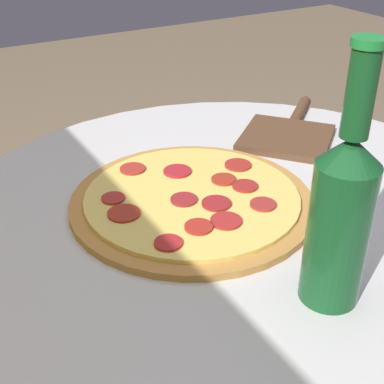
{
  "coord_description": "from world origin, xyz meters",
  "views": [
    {
      "loc": [
        -0.49,
        0.37,
        1.16
      ],
      "look_at": [
        0.06,
        0.05,
        0.79
      ],
      "focal_mm": 50.0,
      "sensor_mm": 36.0,
      "label": 1
    }
  ],
  "objects": [
    {
      "name": "table",
      "position": [
        0.0,
        0.0,
        0.58
      ],
      "size": [
        0.85,
        0.85,
        0.77
      ],
      "color": "silver",
      "rests_on": "ground_plane"
    },
    {
      "name": "pizza",
      "position": [
        0.06,
        0.05,
        0.78
      ],
      "size": [
        0.34,
        0.34,
        0.02
      ],
      "color": "#B77F3D",
      "rests_on": "table"
    },
    {
      "name": "beer_bottle",
      "position": [
        -0.18,
        0.02,
        0.87
      ],
      "size": [
        0.06,
        0.06,
        0.28
      ],
      "color": "#144C23",
      "rests_on": "table"
    },
    {
      "name": "pizza_paddle",
      "position": [
        0.17,
        -0.21,
        0.77
      ],
      "size": [
        0.23,
        0.26,
        0.02
      ],
      "rotation": [
        0.0,
        0.0,
        -0.88
      ],
      "color": "brown",
      "rests_on": "table"
    }
  ]
}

